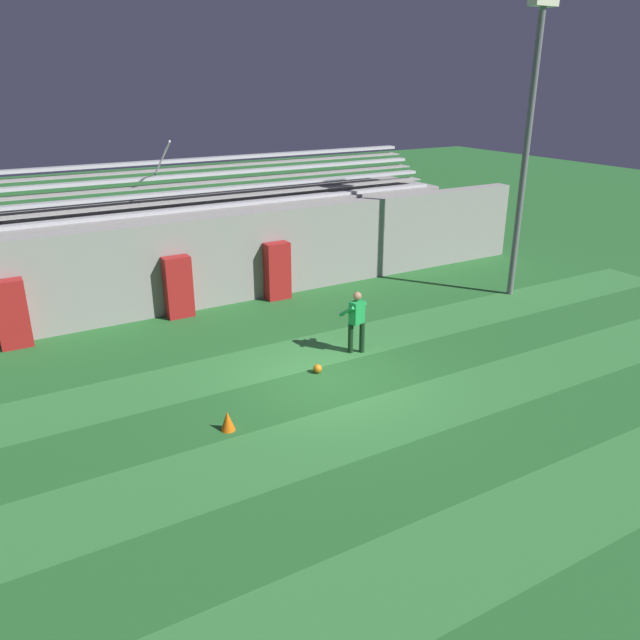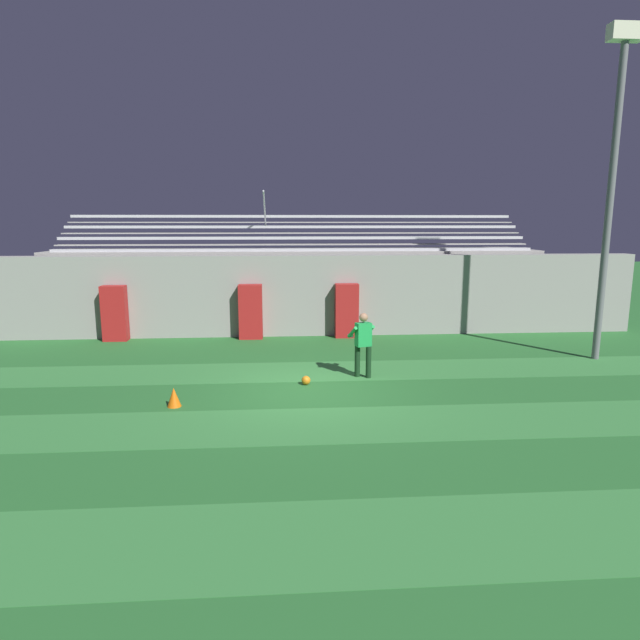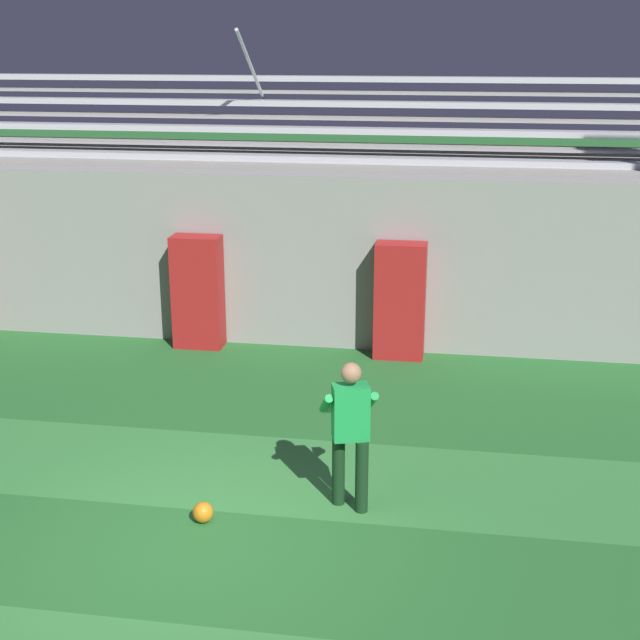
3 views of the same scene
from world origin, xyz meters
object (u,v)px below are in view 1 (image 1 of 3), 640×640
at_px(padding_pillar_far_left, 12,314).
at_px(traffic_cone, 228,421).
at_px(padding_pillar_gate_right, 277,271).
at_px(padding_pillar_gate_left, 178,287).
at_px(soccer_ball, 318,369).
at_px(floodlight_pole, 530,117).
at_px(goalkeeper, 356,318).

relative_size(padding_pillar_far_left, traffic_cone, 4.42).
bearing_deg(padding_pillar_gate_right, padding_pillar_gate_left, 180.00).
relative_size(padding_pillar_gate_right, soccer_ball, 8.43).
relative_size(padding_pillar_far_left, floodlight_pole, 0.20).
height_order(goalkeeper, soccer_ball, goalkeeper).
relative_size(padding_pillar_gate_left, padding_pillar_far_left, 1.00).
distance_m(soccer_ball, traffic_cone, 3.22).
bearing_deg(floodlight_pole, padding_pillar_gate_right, 153.13).
relative_size(padding_pillar_gate_right, padding_pillar_far_left, 1.00).
xyz_separation_m(padding_pillar_gate_left, padding_pillar_gate_right, (3.28, 0.00, 0.00)).
distance_m(padding_pillar_gate_left, traffic_cone, 6.96).
distance_m(padding_pillar_far_left, soccer_ball, 8.25).
height_order(floodlight_pole, soccer_ball, floodlight_pole).
height_order(padding_pillar_gate_left, traffic_cone, padding_pillar_gate_left).
height_order(padding_pillar_far_left, traffic_cone, padding_pillar_far_left).
bearing_deg(floodlight_pole, traffic_cone, -163.85).
bearing_deg(goalkeeper, padding_pillar_far_left, 147.47).
xyz_separation_m(padding_pillar_far_left, soccer_ball, (6.15, -5.43, -0.82)).
height_order(padding_pillar_far_left, floodlight_pole, floodlight_pole).
distance_m(padding_pillar_far_left, floodlight_pole, 15.81).
xyz_separation_m(padding_pillar_far_left, traffic_cone, (3.24, -6.80, -0.72)).
relative_size(padding_pillar_gate_right, goalkeeper, 1.11).
height_order(padding_pillar_gate_right, padding_pillar_far_left, same).
distance_m(padding_pillar_gate_left, floodlight_pole, 11.74).
xyz_separation_m(floodlight_pole, traffic_cone, (-11.45, -3.32, -5.42)).
bearing_deg(goalkeeper, floodlight_pole, 11.05).
height_order(padding_pillar_gate_right, goalkeeper, padding_pillar_gate_right).
relative_size(padding_pillar_gate_left, traffic_cone, 4.42).
relative_size(padding_pillar_far_left, goalkeeper, 1.11).
bearing_deg(goalkeeper, padding_pillar_gate_right, 88.02).
height_order(padding_pillar_gate_left, floodlight_pole, floodlight_pole).
bearing_deg(padding_pillar_gate_right, padding_pillar_far_left, 180.00).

